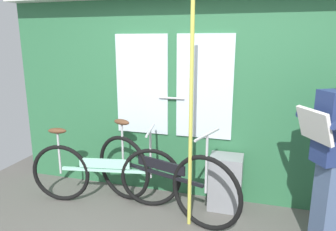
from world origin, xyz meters
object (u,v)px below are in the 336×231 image
bicycle_near_door (104,173)px  trash_bin_by_wall (225,182)px  bicycle_leaning_behind (160,177)px  handrail_pole (191,115)px

bicycle_near_door → trash_bin_by_wall: 1.29m
bicycle_near_door → bicycle_leaning_behind: bearing=-9.9°
bicycle_leaning_behind → handrail_pole: bearing=-2.8°
trash_bin_by_wall → handrail_pole: size_ratio=0.27×
bicycle_leaning_behind → handrail_pole: (0.33, -0.13, 0.69)m
bicycle_near_door → bicycle_leaning_behind: size_ratio=0.97×
bicycle_near_door → bicycle_leaning_behind: bicycle_leaning_behind is taller
bicycle_leaning_behind → bicycle_near_door: bearing=-161.7°
bicycle_near_door → handrail_pole: bearing=-17.5°
bicycle_near_door → trash_bin_by_wall: bicycle_near_door is taller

